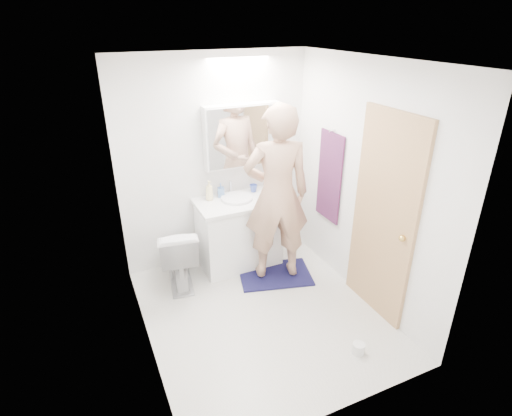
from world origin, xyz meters
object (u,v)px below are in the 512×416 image
person (277,195)px  toilet_paper_roll (358,348)px  vanity_cabinet (239,234)px  toothbrush_cup (253,188)px  toilet (178,255)px  soap_bottle_a (209,190)px  soap_bottle_b (221,190)px  medicine_cabinet (242,136)px

person → toilet_paper_roll: person is taller
vanity_cabinet → toilet_paper_roll: 1.88m
vanity_cabinet → person: 0.80m
person → toothbrush_cup: (-0.00, 0.59, -0.15)m
toilet → soap_bottle_a: 0.79m
toothbrush_cup → soap_bottle_b: bearing=177.1°
toilet → person: bearing=172.1°
toothbrush_cup → soap_bottle_a: bearing=-179.0°
vanity_cabinet → medicine_cabinet: 1.14m
soap_bottle_a → toilet: bearing=-150.8°
toothbrush_cup → toilet_paper_roll: (0.13, -1.96, -0.81)m
toilet → toilet_paper_roll: (1.15, -1.69, -0.31)m
toilet → soap_bottle_a: size_ratio=3.19×
medicine_cabinet → person: (0.12, -0.64, -0.49)m
soap_bottle_b → toilet_paper_roll: size_ratio=1.48×
vanity_cabinet → toothbrush_cup: size_ratio=9.46×
medicine_cabinet → toothbrush_cup: (0.11, -0.05, -0.64)m
medicine_cabinet → soap_bottle_b: 0.66m
soap_bottle_a → soap_bottle_b: soap_bottle_a is taller
soap_bottle_b → toilet_paper_roll: bearing=-75.0°
toilet_paper_roll → toilet: bearing=124.4°
toilet → person: (1.03, -0.32, 0.65)m
toothbrush_cup → toilet_paper_roll: toothbrush_cup is taller
vanity_cabinet → toilet_paper_roll: vanity_cabinet is taller
toothbrush_cup → person: bearing=-89.6°
soap_bottle_b → soap_bottle_a: bearing=-168.5°
person → soap_bottle_a: 0.81m
toilet_paper_roll → toothbrush_cup: bearing=93.9°
soap_bottle_a → toothbrush_cup: 0.55m
medicine_cabinet → person: size_ratio=0.46×
vanity_cabinet → medicine_cabinet: bearing=54.5°
person → soap_bottle_b: person is taller
medicine_cabinet → toothbrush_cup: medicine_cabinet is taller
soap_bottle_a → person: bearing=-46.5°
soap_bottle_b → toilet: bearing=-154.6°
vanity_cabinet → toilet: size_ratio=1.24×
toilet → soap_bottle_b: 0.87m
medicine_cabinet → toilet_paper_roll: (0.25, -2.01, -1.45)m
person → toilet_paper_roll: bearing=110.3°
medicine_cabinet → toilet_paper_roll: medicine_cabinet is taller
vanity_cabinet → soap_bottle_b: soap_bottle_b is taller
medicine_cabinet → toilet: (-0.91, -0.33, -1.14)m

